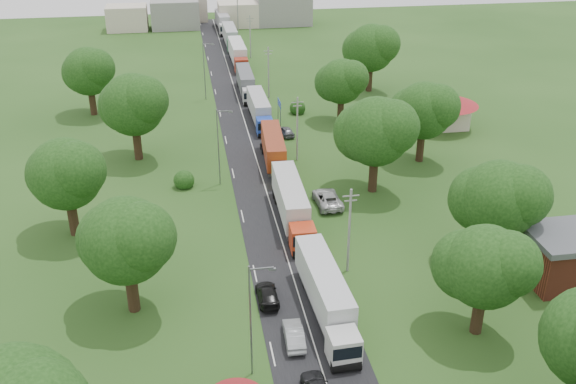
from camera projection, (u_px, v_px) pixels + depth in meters
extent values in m
plane|color=#214316|center=(282.00, 240.00, 68.88)|extent=(260.00, 260.00, 0.00)
cube|color=black|center=(258.00, 166.00, 86.56)|extent=(8.00, 200.00, 0.04)
cylinder|color=slate|center=(280.00, 116.00, 98.65)|extent=(0.12, 0.12, 4.00)
cylinder|color=slate|center=(278.00, 111.00, 100.77)|extent=(0.12, 0.12, 4.00)
cube|color=#163498|center=(279.00, 103.00, 99.00)|extent=(0.06, 3.00, 1.00)
cube|color=silver|center=(279.00, 103.00, 99.00)|extent=(0.07, 3.10, 0.06)
cylinder|color=gray|center=(349.00, 231.00, 61.51)|extent=(0.24, 0.24, 9.00)
cube|color=gray|center=(351.00, 196.00, 59.83)|extent=(1.60, 0.10, 0.10)
cube|color=gray|center=(351.00, 201.00, 60.05)|extent=(1.20, 0.10, 0.10)
cylinder|color=gray|center=(297.00, 129.00, 86.27)|extent=(0.24, 0.24, 9.00)
cube|color=gray|center=(297.00, 102.00, 84.59)|extent=(1.60, 0.10, 0.10)
cube|color=gray|center=(297.00, 106.00, 84.81)|extent=(1.20, 0.10, 0.10)
cylinder|color=gray|center=(269.00, 73.00, 111.03)|extent=(0.24, 0.24, 9.00)
cube|color=gray|center=(268.00, 51.00, 109.35)|extent=(1.60, 0.10, 0.10)
cube|color=gray|center=(268.00, 54.00, 109.57)|extent=(1.20, 0.10, 0.10)
cylinder|color=gray|center=(250.00, 37.00, 135.79)|extent=(0.24, 0.24, 9.00)
cube|color=gray|center=(250.00, 19.00, 134.11)|extent=(1.60, 0.10, 0.10)
cube|color=gray|center=(250.00, 21.00, 134.33)|extent=(1.20, 0.10, 0.10)
cylinder|color=gray|center=(238.00, 12.00, 160.55)|extent=(0.24, 0.24, 9.00)
cylinder|color=slate|center=(251.00, 322.00, 48.16)|extent=(0.16, 0.16, 10.00)
cube|color=slate|center=(261.00, 269.00, 46.21)|extent=(1.80, 0.10, 0.10)
cube|color=slate|center=(272.00, 269.00, 46.40)|extent=(0.50, 0.22, 0.15)
cylinder|color=slate|center=(218.00, 148.00, 79.11)|extent=(0.16, 0.16, 10.00)
cube|color=slate|center=(224.00, 111.00, 77.17)|extent=(1.80, 0.10, 0.10)
cube|color=slate|center=(231.00, 112.00, 77.35)|extent=(0.50, 0.22, 0.15)
cylinder|color=slate|center=(204.00, 71.00, 110.06)|extent=(0.16, 0.16, 10.00)
cube|color=slate|center=(208.00, 44.00, 108.12)|extent=(1.80, 0.10, 0.10)
cube|color=slate|center=(213.00, 44.00, 108.30)|extent=(0.50, 0.22, 0.15)
cylinder|color=#382616|center=(478.00, 313.00, 54.18)|extent=(1.04, 1.04, 3.85)
sphere|color=black|center=(486.00, 267.00, 52.11)|extent=(7.00, 7.00, 7.00)
sphere|color=black|center=(507.00, 264.00, 51.08)|extent=(5.50, 5.50, 5.50)
sphere|color=black|center=(467.00, 265.00, 53.29)|extent=(6.00, 6.00, 6.00)
cylinder|color=#382616|center=(492.00, 245.00, 63.84)|extent=(1.08, 1.08, 4.20)
sphere|color=black|center=(500.00, 199.00, 61.57)|extent=(7.70, 7.70, 7.70)
sphere|color=black|center=(520.00, 196.00, 60.44)|extent=(6.05, 6.05, 6.05)
sphere|color=black|center=(482.00, 199.00, 62.87)|extent=(6.60, 6.60, 6.60)
cylinder|color=#382616|center=(373.00, 174.00, 78.64)|extent=(1.12, 1.12, 4.55)
sphere|color=black|center=(376.00, 131.00, 76.17)|extent=(8.40, 8.40, 8.40)
sphere|color=black|center=(392.00, 127.00, 74.93)|extent=(6.60, 6.60, 6.60)
sphere|color=black|center=(363.00, 132.00, 77.59)|extent=(7.20, 7.20, 7.20)
cylinder|color=#382616|center=(420.00, 146.00, 87.13)|extent=(1.08, 1.08, 4.20)
sphere|color=black|center=(424.00, 111.00, 84.86)|extent=(7.70, 7.70, 7.70)
sphere|color=black|center=(438.00, 107.00, 83.72)|extent=(6.05, 6.05, 6.05)
sphere|color=black|center=(412.00, 112.00, 86.15)|extent=(6.60, 6.60, 6.60)
cylinder|color=#382616|center=(341.00, 110.00, 101.20)|extent=(1.04, 1.04, 3.85)
sphere|color=black|center=(342.00, 81.00, 99.13)|extent=(7.00, 7.00, 7.00)
sphere|color=black|center=(351.00, 78.00, 98.10)|extent=(5.50, 5.50, 5.50)
sphere|color=black|center=(333.00, 82.00, 100.31)|extent=(6.00, 6.00, 6.00)
cylinder|color=#382616|center=(369.00, 79.00, 115.64)|extent=(1.12, 1.12, 4.55)
sphere|color=black|center=(371.00, 48.00, 113.18)|extent=(8.40, 8.40, 8.40)
sphere|color=black|center=(382.00, 44.00, 111.94)|extent=(6.60, 6.60, 6.60)
sphere|color=black|center=(362.00, 50.00, 114.59)|extent=(7.20, 7.20, 7.20)
cylinder|color=#382616|center=(132.00, 290.00, 56.88)|extent=(1.08, 1.08, 4.20)
sphere|color=black|center=(126.00, 241.00, 54.61)|extent=(7.70, 7.70, 7.70)
sphere|color=black|center=(141.00, 237.00, 53.48)|extent=(6.05, 6.05, 6.05)
sphere|color=black|center=(115.00, 239.00, 55.91)|extent=(6.60, 6.60, 6.60)
cylinder|color=#382616|center=(73.00, 217.00, 69.11)|extent=(1.08, 1.08, 4.20)
sphere|color=black|center=(66.00, 174.00, 66.84)|extent=(7.70, 7.70, 7.70)
sphere|color=black|center=(77.00, 170.00, 65.70)|extent=(6.05, 6.05, 6.05)
sphere|color=black|center=(58.00, 174.00, 68.13)|extent=(6.60, 6.60, 6.60)
cylinder|color=#382616|center=(137.00, 144.00, 87.61)|extent=(1.12, 1.12, 4.55)
sphere|color=black|center=(133.00, 105.00, 85.14)|extent=(8.40, 8.40, 8.40)
sphere|color=black|center=(144.00, 100.00, 83.90)|extent=(6.60, 6.60, 6.60)
sphere|color=black|center=(125.00, 106.00, 86.55)|extent=(7.20, 7.20, 7.20)
cylinder|color=#382616|center=(93.00, 102.00, 104.18)|extent=(1.08, 1.08, 4.20)
sphere|color=black|center=(88.00, 71.00, 101.91)|extent=(7.70, 7.70, 7.70)
sphere|color=black|center=(96.00, 68.00, 100.78)|extent=(6.05, 6.05, 6.05)
sphere|color=black|center=(83.00, 73.00, 103.21)|extent=(6.60, 6.60, 6.60)
cube|color=maroon|center=(570.00, 259.00, 61.10)|extent=(8.00, 6.00, 4.60)
cube|color=#47494F|center=(575.00, 236.00, 59.95)|extent=(8.60, 6.60, 0.60)
cube|color=beige|center=(443.00, 115.00, 98.97)|extent=(7.00, 5.00, 4.00)
cone|color=maroon|center=(445.00, 97.00, 97.68)|extent=(10.08, 10.08, 1.80)
cube|color=gray|center=(175.00, 14.00, 163.12)|extent=(12.00, 8.00, 7.00)
cube|color=beige|center=(238.00, 14.00, 165.71)|extent=(10.00, 8.00, 6.00)
cube|color=gray|center=(284.00, 9.00, 167.05)|extent=(14.00, 8.00, 8.00)
cube|color=beige|center=(127.00, 18.00, 161.56)|extent=(10.00, 8.00, 6.00)
cube|color=beige|center=(198.00, 6.00, 170.86)|extent=(5.00, 5.00, 8.00)
cube|color=silver|center=(344.00, 347.00, 50.81)|extent=(2.55, 2.55, 2.56)
cube|color=black|center=(348.00, 354.00, 49.55)|extent=(2.36, 0.11, 1.13)
cube|color=slate|center=(347.00, 367.00, 50.22)|extent=(2.26, 0.34, 0.36)
cube|color=slate|center=(324.00, 302.00, 57.51)|extent=(2.81, 11.87, 0.31)
cube|color=silver|center=(324.00, 283.00, 56.97)|extent=(3.03, 12.19, 3.08)
cylinder|color=black|center=(346.00, 365.00, 50.47)|extent=(2.41, 1.03, 1.03)
cylinder|color=black|center=(340.00, 350.00, 52.10)|extent=(2.41, 1.03, 1.03)
cylinder|color=black|center=(316.00, 282.00, 60.80)|extent=(2.41, 1.03, 1.03)
cylinder|color=black|center=(312.00, 273.00, 62.16)|extent=(2.41, 1.03, 1.03)
cube|color=red|center=(303.00, 238.00, 65.93)|extent=(2.61, 2.61, 2.65)
cube|color=black|center=(305.00, 242.00, 64.63)|extent=(2.44, 0.08, 1.17)
cube|color=slate|center=(305.00, 253.00, 65.32)|extent=(2.34, 0.30, 0.37)
cube|color=slate|center=(290.00, 212.00, 72.88)|extent=(2.72, 12.26, 0.32)
cube|color=#BBBBBB|center=(290.00, 196.00, 72.32)|extent=(2.94, 12.59, 3.19)
cylinder|color=black|center=(304.00, 252.00, 65.58)|extent=(2.50, 1.06, 1.06)
cylinder|color=black|center=(301.00, 243.00, 67.27)|extent=(2.50, 1.06, 1.06)
cylinder|color=black|center=(285.00, 200.00, 76.28)|extent=(2.50, 1.06, 1.06)
cylinder|color=black|center=(283.00, 194.00, 77.69)|extent=(2.50, 1.06, 1.06)
cube|color=yellow|center=(282.00, 174.00, 80.32)|extent=(2.55, 2.55, 2.50)
cube|color=black|center=(283.00, 176.00, 79.09)|extent=(2.30, 0.16, 1.10)
cube|color=slate|center=(283.00, 185.00, 79.74)|extent=(2.21, 0.39, 0.35)
cube|color=slate|center=(274.00, 158.00, 86.87)|extent=(3.02, 11.63, 0.30)
cube|color=maroon|center=(273.00, 145.00, 86.34)|extent=(3.23, 11.94, 3.00)
cylinder|color=black|center=(283.00, 185.00, 79.99)|extent=(2.35, 1.00, 1.00)
cylinder|color=black|center=(281.00, 179.00, 81.58)|extent=(2.35, 1.00, 1.00)
cylinder|color=black|center=(270.00, 150.00, 90.08)|extent=(2.35, 1.00, 1.00)
cylinder|color=black|center=(269.00, 146.00, 91.41)|extent=(2.35, 1.00, 1.00)
cube|color=#1D3EAE|center=(265.00, 126.00, 95.85)|extent=(2.36, 2.36, 2.44)
cube|color=black|center=(266.00, 127.00, 94.65)|extent=(2.25, 0.04, 1.08)
cube|color=slate|center=(266.00, 135.00, 95.29)|extent=(2.15, 0.27, 0.34)
cube|color=slate|center=(259.00, 116.00, 102.25)|extent=(2.33, 11.26, 0.29)
cube|color=#A5A6AA|center=(259.00, 105.00, 101.73)|extent=(2.53, 11.55, 2.93)
cylinder|color=black|center=(265.00, 135.00, 95.53)|extent=(2.30, 0.98, 0.98)
cylinder|color=black|center=(264.00, 131.00, 97.08)|extent=(2.30, 0.98, 0.98)
cylinder|color=black|center=(256.00, 111.00, 105.38)|extent=(2.30, 0.98, 0.98)
cylinder|color=black|center=(255.00, 108.00, 106.68)|extent=(2.30, 0.98, 0.98)
cube|color=silver|center=(250.00, 96.00, 109.07)|extent=(2.37, 2.37, 2.43)
cube|color=black|center=(250.00, 96.00, 107.88)|extent=(2.24, 0.06, 1.07)
cube|color=slate|center=(251.00, 103.00, 108.51)|extent=(2.14, 0.29, 0.34)
cube|color=slate|center=(246.00, 89.00, 115.43)|extent=(2.42, 11.22, 0.29)
cube|color=#53565A|center=(245.00, 79.00, 114.92)|extent=(2.62, 11.51, 2.92)
cylinder|color=black|center=(250.00, 103.00, 108.75)|extent=(2.28, 0.97, 0.97)
cylinder|color=black|center=(249.00, 100.00, 110.30)|extent=(2.28, 0.97, 0.97)
cylinder|color=black|center=(244.00, 84.00, 118.55)|extent=(2.28, 0.97, 0.97)
cylinder|color=black|center=(243.00, 82.00, 119.84)|extent=(2.28, 0.97, 0.97)
cube|color=maroon|center=(241.00, 65.00, 126.06)|extent=(2.61, 2.61, 2.70)
cube|color=black|center=(242.00, 65.00, 124.74)|extent=(2.48, 0.04, 1.19)
cube|color=slate|center=(242.00, 72.00, 125.44)|extent=(2.38, 0.27, 0.38)
cube|color=slate|center=(238.00, 60.00, 133.13)|extent=(2.58, 12.44, 0.32)
cube|color=silver|center=(237.00, 50.00, 132.55)|extent=(2.80, 12.76, 3.24)
cylinder|color=black|center=(242.00, 72.00, 125.70)|extent=(2.54, 1.08, 1.08)
cylinder|color=black|center=(241.00, 70.00, 127.42)|extent=(2.54, 1.08, 1.08)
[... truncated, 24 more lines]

